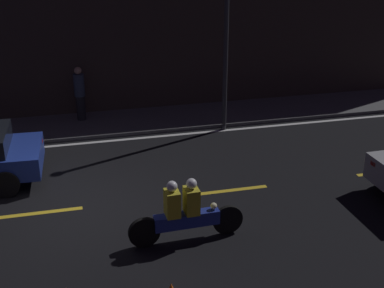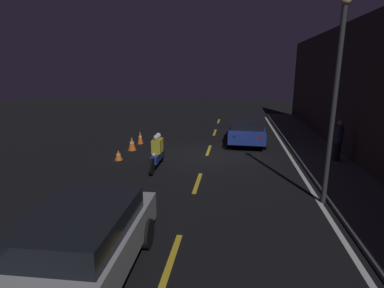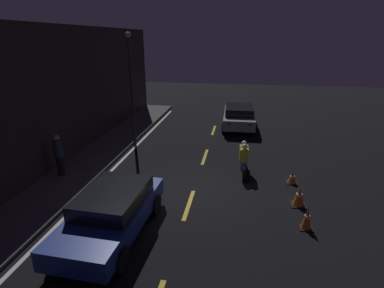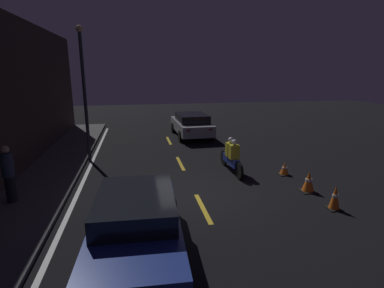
% 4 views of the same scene
% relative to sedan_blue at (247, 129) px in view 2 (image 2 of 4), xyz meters
% --- Properties ---
extents(ground_plane, '(56.00, 56.00, 0.00)m').
position_rel_sedan_blue_xyz_m(ground_plane, '(2.94, -1.93, -0.74)').
color(ground_plane, black).
extents(raised_curb, '(28.00, 2.17, 0.11)m').
position_rel_sedan_blue_xyz_m(raised_curb, '(2.94, 3.24, -0.69)').
color(raised_curb, '#4C4C4F').
rests_on(raised_curb, ground).
extents(building_front, '(28.00, 0.30, 6.06)m').
position_rel_sedan_blue_xyz_m(building_front, '(2.94, 4.48, 2.29)').
color(building_front, '#382D28').
rests_on(building_front, ground).
extents(lane_dash_a, '(2.00, 0.14, 0.01)m').
position_rel_sedan_blue_xyz_m(lane_dash_a, '(-7.06, -1.93, -0.74)').
color(lane_dash_a, gold).
rests_on(lane_dash_a, ground).
extents(lane_dash_b, '(2.00, 0.14, 0.01)m').
position_rel_sedan_blue_xyz_m(lane_dash_b, '(-2.56, -1.93, -0.74)').
color(lane_dash_b, gold).
rests_on(lane_dash_b, ground).
extents(lane_dash_c, '(2.00, 0.14, 0.01)m').
position_rel_sedan_blue_xyz_m(lane_dash_c, '(1.94, -1.93, -0.74)').
color(lane_dash_c, gold).
rests_on(lane_dash_c, ground).
extents(lane_dash_d, '(2.00, 0.14, 0.01)m').
position_rel_sedan_blue_xyz_m(lane_dash_d, '(6.44, -1.93, -0.74)').
color(lane_dash_d, gold).
rests_on(lane_dash_d, ground).
extents(lane_dash_e, '(2.00, 0.14, 0.01)m').
position_rel_sedan_blue_xyz_m(lane_dash_e, '(10.94, -1.93, -0.74)').
color(lane_dash_e, gold).
rests_on(lane_dash_e, ground).
extents(lane_solid_kerb, '(25.20, 0.14, 0.01)m').
position_rel_sedan_blue_xyz_m(lane_solid_kerb, '(2.94, 1.91, -0.74)').
color(lane_solid_kerb, silver).
rests_on(lane_solid_kerb, ground).
extents(sedan_blue, '(4.35, 2.11, 1.36)m').
position_rel_sedan_blue_xyz_m(sedan_blue, '(0.00, 0.00, 0.00)').
color(sedan_blue, navy).
rests_on(sedan_blue, ground).
extents(hatchback_silver, '(4.52, 2.12, 1.42)m').
position_rel_sedan_blue_xyz_m(hatchback_silver, '(11.88, -3.45, 0.03)').
color(hatchback_silver, '#9EA0A5').
rests_on(hatchback_silver, ground).
extents(motorcycle, '(2.43, 0.38, 1.40)m').
position_rel_sedan_blue_xyz_m(motorcycle, '(4.91, -3.77, -0.09)').
color(motorcycle, black).
rests_on(motorcycle, ground).
extents(traffic_cone_near, '(0.39, 0.39, 0.73)m').
position_rel_sedan_blue_xyz_m(traffic_cone_near, '(1.18, -5.70, -0.39)').
color(traffic_cone_near, black).
rests_on(traffic_cone_near, ground).
extents(traffic_cone_mid, '(0.51, 0.51, 0.70)m').
position_rel_sedan_blue_xyz_m(traffic_cone_mid, '(2.54, -5.69, -0.40)').
color(traffic_cone_mid, black).
rests_on(traffic_cone_mid, ground).
extents(traffic_cone_far, '(0.45, 0.45, 0.48)m').
position_rel_sedan_blue_xyz_m(traffic_cone_far, '(4.25, -5.71, -0.51)').
color(traffic_cone_far, black).
rests_on(traffic_cone_far, ground).
extents(pedestrian, '(0.34, 0.34, 1.74)m').
position_rel_sedan_blue_xyz_m(pedestrian, '(3.24, 3.67, 0.26)').
color(pedestrian, black).
rests_on(pedestrian, raised_curb).
extents(street_lamp, '(0.28, 0.28, 5.76)m').
position_rel_sedan_blue_xyz_m(street_lamp, '(7.53, 2.01, 2.49)').
color(street_lamp, '#333338').
rests_on(street_lamp, ground).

